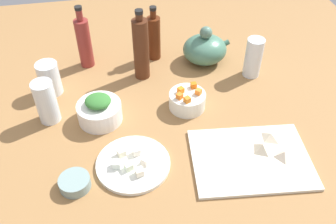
{
  "coord_description": "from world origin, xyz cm",
  "views": [
    {
      "loc": [
        -15.58,
        -84.28,
        86.52
      ],
      "look_at": [
        0.0,
        0.0,
        8.0
      ],
      "focal_mm": 39.68,
      "sensor_mm": 36.0,
      "label": 1
    }
  ],
  "objects": [
    {
      "name": "drinking_glass_0",
      "position": [
        -37.22,
        23.23,
        8.94
      ],
      "size": [
        7.44,
        7.44,
        11.88
      ],
      "primitive_type": "cylinder",
      "color": "white",
      "rests_on": "tabletop"
    },
    {
      "name": "dumpling_1",
      "position": [
        30.29,
        -20.87,
        5.12
      ],
      "size": [
        5.11,
        5.15,
        2.24
      ],
      "primitive_type": "pyramid",
      "rotation": [
        0.0,
        0.0,
        4.51
      ],
      "color": "beige",
      "rests_on": "cutting_board"
    },
    {
      "name": "tofu_cube_0",
      "position": [
        -11.64,
        -12.09,
        5.3
      ],
      "size": [
        2.61,
        2.61,
        2.2
      ],
      "primitive_type": "cube",
      "rotation": [
        0.0,
        0.0,
        0.21
      ],
      "color": "white",
      "rests_on": "plate_tofu"
    },
    {
      "name": "tofu_cube_1",
      "position": [
        -17.69,
        -15.82,
        5.3
      ],
      "size": [
        2.53,
        2.53,
        2.2
      ],
      "primitive_type": "cube",
      "rotation": [
        0.0,
        0.0,
        2.98
      ],
      "color": "white",
      "rests_on": "plate_tofu"
    },
    {
      "name": "bottle_1",
      "position": [
        -24.55,
        37.9,
        13.12
      ],
      "size": [
        5.26,
        5.26,
        24.22
      ],
      "color": "maroon",
      "rests_on": "tabletop"
    },
    {
      "name": "carrot_cube_3",
      "position": [
        11.3,
        6.23,
        9.49
      ],
      "size": [
        2.54,
        2.54,
        1.8
      ],
      "primitive_type": "cube",
      "rotation": [
        0.0,
        0.0,
        0.85
      ],
      "color": "orange",
      "rests_on": "bowl_carrots"
    },
    {
      "name": "tofu_cube_3",
      "position": [
        -9.37,
        -16.17,
        5.3
      ],
      "size": [
        3.11,
        3.11,
        2.2
      ],
      "primitive_type": "cube",
      "rotation": [
        0.0,
        0.0,
        2.37
      ],
      "color": "silver",
      "rests_on": "plate_tofu"
    },
    {
      "name": "teapot",
      "position": [
        20.25,
        31.97,
        8.63
      ],
      "size": [
        18.24,
        15.49,
        14.96
      ],
      "color": "#45755E",
      "rests_on": "tabletop"
    },
    {
      "name": "bowl_carrots",
      "position": [
        7.77,
        6.77,
        5.79
      ],
      "size": [
        12.16,
        12.16,
        5.59
      ],
      "primitive_type": "cylinder",
      "color": "white",
      "rests_on": "tabletop"
    },
    {
      "name": "dumpling_2",
      "position": [
        24.84,
        -17.31,
        5.42
      ],
      "size": [
        5.46,
        5.66,
        2.84
      ],
      "primitive_type": "pyramid",
      "rotation": [
        0.0,
        0.0,
        1.97
      ],
      "color": "beige",
      "rests_on": "cutting_board"
    },
    {
      "name": "tofu_cube_2",
      "position": [
        -11.67,
        -19.75,
        5.3
      ],
      "size": [
        2.56,
        2.56,
        2.2
      ],
      "primitive_type": "cube",
      "rotation": [
        0.0,
        0.0,
        0.18
      ],
      "color": "#F8EBCE",
      "rests_on": "plate_tofu"
    },
    {
      "name": "carrot_cube_2",
      "position": [
        5.77,
        8.13,
        9.49
      ],
      "size": [
        2.43,
        2.43,
        1.8
      ],
      "primitive_type": "cube",
      "rotation": [
        0.0,
        0.0,
        2.06
      ],
      "color": "orange",
      "rests_on": "bowl_carrots"
    },
    {
      "name": "plate_tofu",
      "position": [
        -12.97,
        -15.15,
        3.6
      ],
      "size": [
        21.36,
        21.36,
        1.2
      ],
      "primitive_type": "cylinder",
      "color": "white",
      "rests_on": "tabletop"
    },
    {
      "name": "bottle_2",
      "position": [
        1.54,
        38.21,
        12.13
      ],
      "size": [
        5.1,
        5.1,
        21.55
      ],
      "color": "#54240F",
      "rests_on": "tabletop"
    },
    {
      "name": "dumpling_0",
      "position": [
        29.27,
        -13.1,
        5.05
      ],
      "size": [
        6.03,
        6.23,
        2.1
      ],
      "primitive_type": "pyramid",
      "rotation": [
        0.0,
        0.0,
        5.27
      ],
      "color": "beige",
      "rests_on": "cutting_board"
    },
    {
      "name": "bowl_small_side",
      "position": [
        -29.33,
        -19.67,
        4.6
      ],
      "size": [
        8.55,
        8.55,
        3.2
      ],
      "primitive_type": "cylinder",
      "color": "gray",
      "rests_on": "tabletop"
    },
    {
      "name": "tabletop",
      "position": [
        0.0,
        0.0,
        1.5
      ],
      "size": [
        190.0,
        190.0,
        3.0
      ],
      "primitive_type": "cube",
      "color": "olive",
      "rests_on": "ground"
    },
    {
      "name": "tofu_cube_4",
      "position": [
        -15.94,
        -11.75,
        5.3
      ],
      "size": [
        2.83,
        2.83,
        2.2
      ],
      "primitive_type": "cube",
      "rotation": [
        0.0,
        0.0,
        1.93
      ],
      "color": "white",
      "rests_on": "plate_tofu"
    },
    {
      "name": "carrot_cube_1",
      "position": [
        10.52,
        9.83,
        9.49
      ],
      "size": [
        1.86,
        1.86,
        1.8
      ],
      "primitive_type": "cube",
      "rotation": [
        0.0,
        0.0,
        0.04
      ],
      "color": "orange",
      "rests_on": "bowl_carrots"
    },
    {
      "name": "cutting_board",
      "position": [
        20.94,
        -19.41,
        3.5
      ],
      "size": [
        36.41,
        28.36,
        1.0
      ],
      "primitive_type": "cube",
      "rotation": [
        0.0,
        0.0,
        -0.1
      ],
      "color": "silver",
      "rests_on": "tabletop"
    },
    {
      "name": "chopped_greens_mound",
      "position": [
        -21.19,
        5.84,
        10.94
      ],
      "size": [
        9.24,
        8.82,
        3.1
      ],
      "primitive_type": "ellipsoid",
      "rotation": [
        0.0,
        0.0,
        3.0
      ],
      "color": "#357530",
      "rests_on": "bowl_greens"
    },
    {
      "name": "drinking_glass_2",
      "position": [
        35.2,
        20.41,
        10.47
      ],
      "size": [
        6.28,
        6.28,
        14.95
      ],
      "primitive_type": "cylinder",
      "color": "white",
      "rests_on": "tabletop"
    },
    {
      "name": "tofu_cube_5",
      "position": [
        -14.43,
        -17.21,
        5.3
      ],
      "size": [
        2.86,
        2.86,
        2.2
      ],
      "primitive_type": "cube",
      "rotation": [
        0.0,
        0.0,
        0.38
      ],
      "color": "white",
      "rests_on": "plate_tofu"
    },
    {
      "name": "bowl_greens",
      "position": [
        -21.19,
        5.84,
        6.19
      ],
      "size": [
        14.18,
        14.18,
        6.39
      ],
      "primitive_type": "cylinder",
      "color": "white",
      "rests_on": "tabletop"
    },
    {
      "name": "carrot_cube_0",
      "position": [
        6.81,
        3.01,
        9.49
      ],
      "size": [
        2.39,
        2.39,
        1.8
      ],
      "primitive_type": "cube",
      "rotation": [
        0.0,
        0.0,
        0.43
      ],
      "color": "orange",
      "rests_on": "bowl_carrots"
    },
    {
      "name": "carrot_cube_4",
      "position": [
        4.76,
        5.23,
        9.49
      ],
      "size": [
        2.53,
        2.53,
        1.8
      ],
      "primitive_type": "cube",
      "rotation": [
        0.0,
        0.0,
        2.26
      ],
      "color": "orange",
      "rests_on": "bowl_carrots"
    },
    {
      "name": "drinking_glass_1",
      "position": [
        -37.22,
        9.06,
        10.35
      ],
      "size": [
        6.68,
        6.68,
        14.69
      ],
      "primitive_type": "cylinder",
      "color": "white",
      "rests_on": "tabletop"
    },
    {
      "name": "bottle_0",
      "position": [
        -4.7,
        26.87,
        14.88
      ],
      "size": [
        5.59,
        5.59,
        26.58
      ],
      "color": "#4A2413",
      "rests_on": "tabletop"
    }
  ]
}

